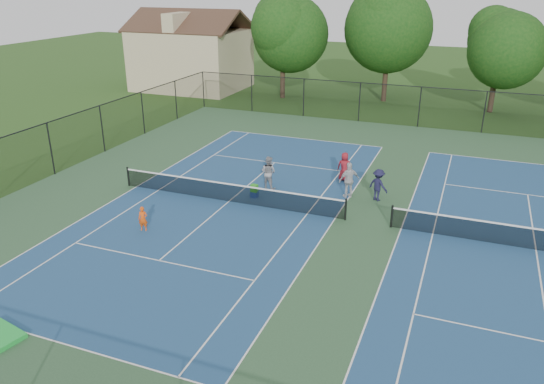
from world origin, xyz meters
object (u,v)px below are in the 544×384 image
at_px(tree_back_b, 389,25).
at_px(instructor, 268,172).
at_px(bystander_a, 349,180).
at_px(ball_crate, 254,194).
at_px(tree_back_a, 283,30).
at_px(bystander_b, 378,185).
at_px(clapboard_house, 191,57).
at_px(child_player, 143,219).
at_px(bystander_c, 344,167).
at_px(ball_hopper, 254,188).
at_px(tree_back_c, 500,44).

bearing_deg(tree_back_b, instructor, -94.46).
height_order(bystander_a, ball_crate, bystander_a).
bearing_deg(tree_back_a, ball_crate, -73.17).
xyz_separation_m(bystander_b, ball_crate, (-5.92, -1.89, -0.67)).
bearing_deg(clapboard_house, child_player, -64.64).
bearing_deg(bystander_c, tree_back_b, -91.59).
relative_size(tree_back_a, child_player, 8.15).
relative_size(bystander_c, ball_crate, 4.64).
height_order(tree_back_b, bystander_c, tree_back_b).
bearing_deg(ball_crate, child_player, -120.14).
relative_size(child_player, bystander_b, 0.68).
bearing_deg(clapboard_house, bystander_a, -46.11).
xyz_separation_m(child_player, ball_hopper, (3.07, 5.29, -0.07)).
height_order(tree_back_b, bystander_a, tree_back_b).
distance_m(tree_back_b, ball_hopper, 25.82).
height_order(instructor, bystander_b, instructor).
relative_size(clapboard_house, child_player, 9.61).
height_order(tree_back_c, ball_crate, tree_back_c).
distance_m(clapboard_house, child_player, 32.52).
bearing_deg(bystander_b, tree_back_c, -76.21).
bearing_deg(tree_back_a, instructor, -71.62).
bearing_deg(tree_back_a, bystander_b, -58.63).
relative_size(bystander_a, ball_crate, 5.44).
bearing_deg(bystander_a, tree_back_c, -145.60).
relative_size(tree_back_b, ball_hopper, 26.68).
bearing_deg(bystander_c, tree_back_c, -116.28).
distance_m(tree_back_c, ball_hopper, 26.89).
height_order(tree_back_c, child_player, tree_back_c).
relative_size(tree_back_b, instructor, 5.68).
bearing_deg(bystander_a, bystander_b, 146.77).
xyz_separation_m(bystander_c, ball_hopper, (-3.66, -4.02, -0.30)).
height_order(tree_back_a, tree_back_b, tree_back_b).
height_order(child_player, bystander_a, bystander_a).
bearing_deg(child_player, ball_crate, 42.08).
xyz_separation_m(tree_back_c, child_player, (-14.12, -29.30, -4.92)).
bearing_deg(tree_back_c, ball_hopper, -114.70).
xyz_separation_m(tree_back_a, bystander_c, (10.62, -18.98, -5.24)).
distance_m(tree_back_b, child_player, 31.31).
height_order(clapboard_house, ball_hopper, clapboard_house).
distance_m(tree_back_c, bystander_c, 21.81).
xyz_separation_m(tree_back_c, ball_hopper, (-11.04, -24.00, -4.99)).
bearing_deg(child_player, instructor, 46.26).
distance_m(clapboard_house, ball_crate, 29.54).
bearing_deg(bystander_c, bystander_a, 103.42).
relative_size(child_player, instructor, 0.64).
height_order(tree_back_c, bystander_c, tree_back_c).
xyz_separation_m(clapboard_house, bystander_b, (22.88, -22.12, -2.27)).
bearing_deg(ball_crate, clapboard_house, 125.24).
height_order(tree_back_b, ball_hopper, tree_back_b).
bearing_deg(bystander_c, ball_crate, 41.65).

